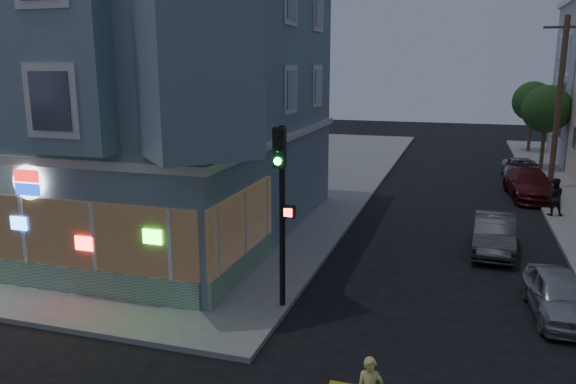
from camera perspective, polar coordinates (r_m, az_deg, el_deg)
The scene contains 11 objects.
sidewalk_nw at distance 38.55m, azimuth -15.57°, elevation 2.49°, with size 33.00×42.00×0.15m, color gray.
corner_building at distance 23.84m, azimuth -16.77°, elevation 10.25°, with size 14.60×14.60×11.40m.
utility_pole at distance 33.18m, azimuth 25.81°, elevation 8.33°, with size 2.20×0.30×9.00m.
street_tree_near at distance 39.20m, azimuth 24.77°, elevation 7.65°, with size 3.00×3.00×5.30m.
street_tree_far at distance 47.13m, azimuth 23.60°, elevation 8.43°, with size 3.00×3.00×5.30m.
pedestrian_a at distance 27.33m, azimuth 25.42°, elevation -0.44°, with size 0.81×0.63×1.67m, color black.
parked_car_a at distance 16.94m, azimuth 25.82°, elevation -9.43°, with size 1.45×3.60×1.23m, color #A7AAAF.
parked_car_b at distance 21.67m, azimuth 20.21°, elevation -4.05°, with size 1.41×4.05×1.33m, color #383B3D.
parked_car_c at distance 31.02m, azimuth 23.36°, elevation 0.71°, with size 2.03×5.00×1.45m, color #541316.
parked_car_d at distance 36.13m, azimuth 22.56°, elevation 2.16°, with size 2.00×4.35×1.21m, color #9CA1A6.
traffic_signal at distance 14.71m, azimuth -0.67°, elevation 0.47°, with size 0.59×0.56×4.97m.
Camera 1 is at (7.28, -8.79, 6.65)m, focal length 35.00 mm.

